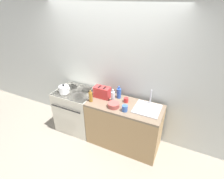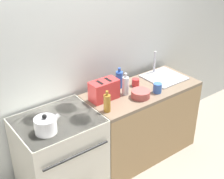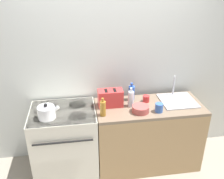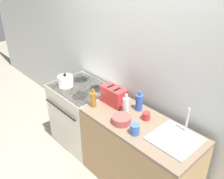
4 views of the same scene
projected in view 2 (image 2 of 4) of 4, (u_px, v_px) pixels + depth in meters
The scene contains 12 objects.
wall_back at pixel (86, 53), 3.31m from camera, with size 8.00×0.05×2.60m.
stove at pixel (60, 156), 3.13m from camera, with size 0.78×0.68×0.89m.
counter_block at pixel (141, 122), 3.69m from camera, with size 1.33×0.60×0.89m.
kettle at pixel (46, 125), 2.71m from camera, with size 0.25×0.20×0.19m.
toaster at pixel (104, 90), 3.22m from camera, with size 0.30×0.16×0.21m.
sink_tray at pixel (163, 76), 3.72m from camera, with size 0.43×0.43×0.28m.
bottle_blue at pixel (119, 79), 3.46m from camera, with size 0.08×0.08×0.24m.
bottle_amber at pixel (107, 103), 3.01m from camera, with size 0.07×0.07×0.22m.
bottle_clear at pixel (125, 85), 3.31m from camera, with size 0.07×0.07×0.25m.
cup_blue at pixel (157, 88), 3.37m from camera, with size 0.09×0.09×0.11m.
cup_red at pixel (136, 82), 3.52m from camera, with size 0.08×0.08×0.08m.
bowl at pixel (141, 94), 3.28m from camera, with size 0.20×0.20×0.08m.
Camera 2 is at (-1.65, -1.95, 2.51)m, focal length 50.00 mm.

